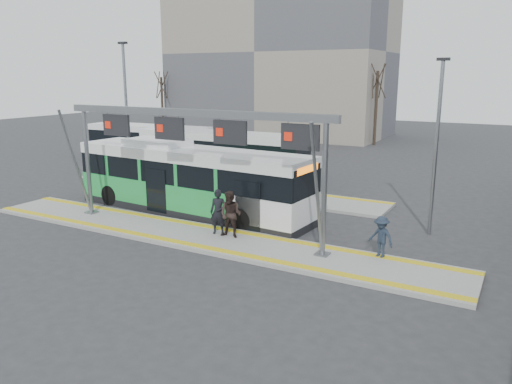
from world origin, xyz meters
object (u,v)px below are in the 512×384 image
hero_bus (190,180)px  passenger_c (381,237)px  passenger_a (218,212)px  passenger_b (231,214)px  gantry (191,135)px

hero_bus → passenger_c: size_ratio=8.32×
hero_bus → passenger_a: 4.33m
passenger_a → passenger_b: size_ratio=0.98×
gantry → passenger_c: bearing=6.2°
hero_bus → passenger_b: size_ratio=6.66×
passenger_c → passenger_a: bearing=-155.7°
gantry → passenger_c: 8.54m
hero_bus → passenger_b: hero_bus is taller
hero_bus → passenger_c: bearing=-8.1°
passenger_b → gantry: bearing=179.4°
gantry → passenger_a: (1.07, 0.30, -3.20)m
hero_bus → passenger_b: bearing=-30.7°
passenger_a → passenger_c: passenger_a is taller
gantry → passenger_a: gantry is taller
passenger_a → passenger_c: 6.76m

